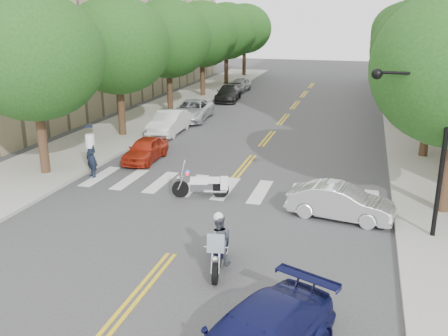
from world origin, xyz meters
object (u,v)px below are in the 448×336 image
at_px(motorcycle_parked, 206,185).
at_px(convertible, 340,202).
at_px(motorcycle_police, 219,243).
at_px(officer_standing, 91,157).

xyz_separation_m(motorcycle_parked, convertible, (5.56, -0.73, 0.11)).
bearing_deg(motorcycle_police, convertible, -133.77).
bearing_deg(motorcycle_parked, convertible, -112.54).
bearing_deg(motorcycle_parked, officer_standing, 64.39).
bearing_deg(motorcycle_police, motorcycle_parked, -78.50).
distance_m(motorcycle_police, convertible, 5.96).
bearing_deg(motorcycle_police, officer_standing, -49.74).
relative_size(officer_standing, convertible, 0.51).
bearing_deg(convertible, motorcycle_police, 155.60).
distance_m(motorcycle_police, officer_standing, 10.68).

